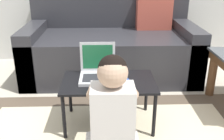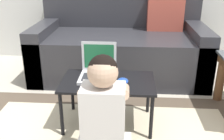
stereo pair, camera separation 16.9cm
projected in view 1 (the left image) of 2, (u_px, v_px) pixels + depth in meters
name	position (u px, v px, depth m)	size (l,w,h in m)	color
ground_plane	(115.00, 121.00, 1.93)	(16.00, 16.00, 0.00)	beige
couch	(112.00, 47.00, 2.70)	(1.67, 0.88, 0.79)	#2D2D33
laptop_desk	(109.00, 86.00, 1.79)	(0.63, 0.38, 0.34)	black
laptop	(98.00, 73.00, 1.81)	(0.25, 0.23, 0.23)	silver
computer_mouse	(124.00, 81.00, 1.74)	(0.07, 0.09, 0.03)	#234CB2
person_seated	(113.00, 121.00, 1.40)	(0.30, 0.40, 0.67)	silver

